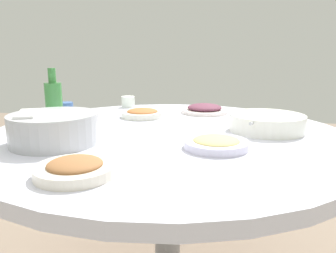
# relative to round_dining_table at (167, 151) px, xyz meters

# --- Properties ---
(round_dining_table) EXTENTS (1.34, 1.34, 0.76)m
(round_dining_table) POSITION_rel_round_dining_table_xyz_m (0.00, 0.00, 0.00)
(round_dining_table) COLOR #99999E
(round_dining_table) RESTS_ON ground
(rice_bowl) EXTENTS (0.28, 0.28, 0.11)m
(rice_bowl) POSITION_rel_round_dining_table_xyz_m (0.21, -0.34, 0.12)
(rice_bowl) COLOR #B2B5BA
(rice_bowl) RESTS_ON round_dining_table
(soup_bowl) EXTENTS (0.28, 0.28, 0.06)m
(soup_bowl) POSITION_rel_round_dining_table_xyz_m (-0.08, 0.37, 0.10)
(soup_bowl) COLOR white
(soup_bowl) RESTS_ON round_dining_table
(dish_eggplant) EXTENTS (0.23, 0.23, 0.04)m
(dish_eggplant) POSITION_rel_round_dining_table_xyz_m (-0.43, 0.11, 0.09)
(dish_eggplant) COLOR silver
(dish_eggplant) RESTS_ON round_dining_table
(dish_stirfry) EXTENTS (0.20, 0.20, 0.04)m
(dish_stirfry) POSITION_rel_round_dining_table_xyz_m (0.47, -0.15, 0.09)
(dish_stirfry) COLOR silver
(dish_stirfry) RESTS_ON round_dining_table
(dish_tofu_braise) EXTENTS (0.19, 0.19, 0.04)m
(dish_tofu_braise) POSITION_rel_round_dining_table_xyz_m (-0.27, -0.16, 0.09)
(dish_tofu_braise) COLOR silver
(dish_tofu_braise) RESTS_ON round_dining_table
(dish_noodles) EXTENTS (0.20, 0.20, 0.04)m
(dish_noodles) POSITION_rel_round_dining_table_xyz_m (0.18, 0.18, 0.09)
(dish_noodles) COLOR silver
(dish_noodles) RESTS_ON round_dining_table
(green_bottle) EXTENTS (0.07, 0.07, 0.23)m
(green_bottle) POSITION_rel_round_dining_table_xyz_m (-0.07, -0.49, 0.16)
(green_bottle) COLOR #3A813D
(green_bottle) RESTS_ON round_dining_table
(tea_cup_near) EXTENTS (0.07, 0.07, 0.06)m
(tea_cup_near) POSITION_rel_round_dining_table_xyz_m (-0.54, -0.31, 0.10)
(tea_cup_near) COLOR white
(tea_cup_near) RESTS_ON round_dining_table
(tea_cup_far) EXTENTS (0.07, 0.07, 0.06)m
(tea_cup_far) POSITION_rel_round_dining_table_xyz_m (-0.28, -0.54, 0.10)
(tea_cup_far) COLOR #3B5C97
(tea_cup_far) RESTS_ON round_dining_table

